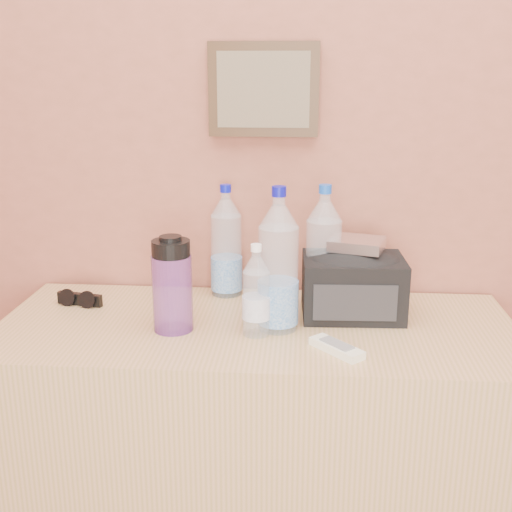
{
  "coord_description": "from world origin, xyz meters",
  "views": [
    {
      "loc": [
        -0.06,
        0.19,
        1.45
      ],
      "look_at": [
        -0.18,
        1.71,
        1.01
      ],
      "focal_mm": 45.0,
      "sensor_mm": 36.0,
      "label": 1
    }
  ],
  "objects_px": {
    "sunglasses": "(80,299)",
    "dresser": "(256,465)",
    "pet_large_d": "(278,268)",
    "nalgene_bottle": "(172,284)",
    "pet_small": "(256,295)",
    "ac_remote": "(337,348)",
    "pet_large_b": "(226,247)",
    "foil_packet": "(357,244)",
    "toiletry_bag": "(353,283)",
    "pet_large_c": "(323,256)"
  },
  "relations": [
    {
      "from": "nalgene_bottle",
      "to": "toiletry_bag",
      "type": "relative_size",
      "value": 0.93
    },
    {
      "from": "pet_large_c",
      "to": "pet_small",
      "type": "xyz_separation_m",
      "value": [
        -0.16,
        -0.18,
        -0.05
      ]
    },
    {
      "from": "foil_packet",
      "to": "sunglasses",
      "type": "bearing_deg",
      "value": 179.87
    },
    {
      "from": "pet_large_c",
      "to": "pet_small",
      "type": "distance_m",
      "value": 0.25
    },
    {
      "from": "foil_packet",
      "to": "pet_large_d",
      "type": "bearing_deg",
      "value": -148.68
    },
    {
      "from": "pet_small",
      "to": "ac_remote",
      "type": "bearing_deg",
      "value": -25.12
    },
    {
      "from": "pet_small",
      "to": "foil_packet",
      "type": "bearing_deg",
      "value": 32.97
    },
    {
      "from": "foil_packet",
      "to": "toiletry_bag",
      "type": "bearing_deg",
      "value": -120.4
    },
    {
      "from": "pet_large_d",
      "to": "ac_remote",
      "type": "distance_m",
      "value": 0.24
    },
    {
      "from": "sunglasses",
      "to": "pet_large_b",
      "type": "bearing_deg",
      "value": 29.24
    },
    {
      "from": "pet_large_b",
      "to": "pet_small",
      "type": "height_order",
      "value": "pet_large_b"
    },
    {
      "from": "ac_remote",
      "to": "foil_packet",
      "type": "xyz_separation_m",
      "value": [
        0.06,
        0.25,
        0.18
      ]
    },
    {
      "from": "pet_small",
      "to": "sunglasses",
      "type": "distance_m",
      "value": 0.53
    },
    {
      "from": "ac_remote",
      "to": "sunglasses",
      "type": "bearing_deg",
      "value": -152.7
    },
    {
      "from": "sunglasses",
      "to": "nalgene_bottle",
      "type": "bearing_deg",
      "value": -15.65
    },
    {
      "from": "pet_large_c",
      "to": "ac_remote",
      "type": "xyz_separation_m",
      "value": [
        0.03,
        -0.27,
        -0.14
      ]
    },
    {
      "from": "pet_large_c",
      "to": "sunglasses",
      "type": "bearing_deg",
      "value": -178.95
    },
    {
      "from": "toiletry_bag",
      "to": "pet_large_c",
      "type": "bearing_deg",
      "value": 159.4
    },
    {
      "from": "pet_small",
      "to": "nalgene_bottle",
      "type": "height_order",
      "value": "nalgene_bottle"
    },
    {
      "from": "pet_large_b",
      "to": "foil_packet",
      "type": "distance_m",
      "value": 0.38
    },
    {
      "from": "ac_remote",
      "to": "foil_packet",
      "type": "relative_size",
      "value": 1.05
    },
    {
      "from": "pet_large_b",
      "to": "foil_packet",
      "type": "xyz_separation_m",
      "value": [
        0.36,
        -0.13,
        0.05
      ]
    },
    {
      "from": "ac_remote",
      "to": "nalgene_bottle",
      "type": "bearing_deg",
      "value": -147.05
    },
    {
      "from": "pet_large_d",
      "to": "ac_remote",
      "type": "height_order",
      "value": "pet_large_d"
    },
    {
      "from": "pet_large_c",
      "to": "pet_small",
      "type": "height_order",
      "value": "pet_large_c"
    },
    {
      "from": "nalgene_bottle",
      "to": "sunglasses",
      "type": "xyz_separation_m",
      "value": [
        -0.29,
        0.15,
        -0.1
      ]
    },
    {
      "from": "ac_remote",
      "to": "toiletry_bag",
      "type": "distance_m",
      "value": 0.26
    },
    {
      "from": "pet_large_d",
      "to": "nalgene_bottle",
      "type": "distance_m",
      "value": 0.26
    },
    {
      "from": "dresser",
      "to": "nalgene_bottle",
      "type": "bearing_deg",
      "value": -166.55
    },
    {
      "from": "foil_packet",
      "to": "pet_large_b",
      "type": "bearing_deg",
      "value": 160.44
    },
    {
      "from": "dresser",
      "to": "foil_packet",
      "type": "bearing_deg",
      "value": 21.48
    },
    {
      "from": "pet_small",
      "to": "nalgene_bottle",
      "type": "xyz_separation_m",
      "value": [
        -0.21,
        0.01,
        0.02
      ]
    },
    {
      "from": "dresser",
      "to": "pet_small",
      "type": "height_order",
      "value": "pet_small"
    },
    {
      "from": "sunglasses",
      "to": "dresser",
      "type": "bearing_deg",
      "value": -0.1
    },
    {
      "from": "pet_large_d",
      "to": "nalgene_bottle",
      "type": "bearing_deg",
      "value": -173.83
    },
    {
      "from": "dresser",
      "to": "toiletry_bag",
      "type": "bearing_deg",
      "value": 19.62
    },
    {
      "from": "pet_large_b",
      "to": "ac_remote",
      "type": "xyz_separation_m",
      "value": [
        0.3,
        -0.38,
        -0.13
      ]
    },
    {
      "from": "pet_large_d",
      "to": "nalgene_bottle",
      "type": "xyz_separation_m",
      "value": [
        -0.26,
        -0.03,
        -0.04
      ]
    },
    {
      "from": "pet_large_c",
      "to": "toiletry_bag",
      "type": "distance_m",
      "value": 0.1
    },
    {
      "from": "dresser",
      "to": "pet_large_d",
      "type": "bearing_deg",
      "value": -19.77
    },
    {
      "from": "pet_small",
      "to": "foil_packet",
      "type": "xyz_separation_m",
      "value": [
        0.25,
        0.16,
        0.09
      ]
    },
    {
      "from": "pet_large_b",
      "to": "ac_remote",
      "type": "bearing_deg",
      "value": -51.58
    },
    {
      "from": "ac_remote",
      "to": "toiletry_bag",
      "type": "xyz_separation_m",
      "value": [
        0.05,
        0.24,
        0.08
      ]
    },
    {
      "from": "toiletry_bag",
      "to": "pet_large_d",
      "type": "bearing_deg",
      "value": -152.73
    },
    {
      "from": "pet_large_c",
      "to": "toiletry_bag",
      "type": "xyz_separation_m",
      "value": [
        0.08,
        -0.03,
        -0.06
      ]
    },
    {
      "from": "toiletry_bag",
      "to": "pet_large_b",
      "type": "bearing_deg",
      "value": 156.02
    },
    {
      "from": "ac_remote",
      "to": "pet_large_d",
      "type": "bearing_deg",
      "value": -175.38
    },
    {
      "from": "toiletry_bag",
      "to": "foil_packet",
      "type": "relative_size",
      "value": 1.94
    },
    {
      "from": "pet_large_c",
      "to": "nalgene_bottle",
      "type": "bearing_deg",
      "value": -156.35
    },
    {
      "from": "pet_large_c",
      "to": "ac_remote",
      "type": "bearing_deg",
      "value": -83.78
    }
  ]
}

